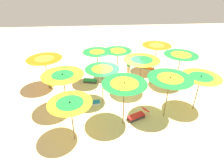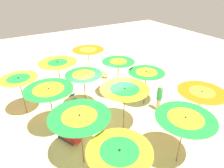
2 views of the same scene
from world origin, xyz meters
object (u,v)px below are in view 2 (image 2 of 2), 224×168
Objects in this scene: beach_umbrella_3 at (118,64)px; lounger_1 at (115,89)px; beach_umbrella_0 at (88,52)px; beach_umbrella_2 at (19,81)px; beach_umbrella_11 at (119,154)px; beach_umbrella_4 at (84,77)px; lounger_2 at (97,76)px; lounger_0 at (189,118)px; lounger_3 at (69,137)px; beach_umbrella_9 at (201,95)px; beach_umbrella_6 at (146,75)px; beachgoer_0 at (159,98)px; beach_umbrella_8 at (80,120)px; beach_umbrella_10 at (185,122)px; beach_umbrella_7 at (125,92)px; beach_umbrella_5 at (49,93)px; beach_umbrella_1 at (58,65)px; lounger_4 at (76,102)px.

beach_umbrella_3 is 1.88× the size of lounger_1.
beach_umbrella_2 is (-2.14, 4.93, -0.02)m from beach_umbrella_0.
beach_umbrella_11 is (-6.71, -1.84, 0.00)m from beach_umbrella_2.
lounger_2 is at bearing -36.38° from beach_umbrella_4.
lounger_0 is at bearing -154.63° from beach_umbrella_3.
beach_umbrella_9 is at bearing -138.53° from lounger_3.
beach_umbrella_9 reaches higher than beach_umbrella_6.
beachgoer_0 is (-0.33, -5.17, 0.65)m from lounger_3.
beach_umbrella_2 is at bearing -85.05° from lounger_1.
lounger_1 reaches higher than lounger_2.
beach_umbrella_8 reaches higher than beach_umbrella_10.
beachgoer_0 is at bearing -121.83° from lounger_0.
beach_umbrella_11 is (-1.90, -0.49, -0.21)m from beach_umbrella_8.
beach_umbrella_4 is 0.97× the size of beach_umbrella_7.
beach_umbrella_4 is at bearing 69.15° from beach_umbrella_6.
beach_umbrella_5 is at bearing -79.56° from lounger_0.
beach_umbrella_0 is 0.93× the size of beach_umbrella_1.
lounger_3 is at bearing 65.65° from beachgoer_0.
beach_umbrella_3 is 4.54m from beach_umbrella_5.
beach_umbrella_2 is 0.95× the size of beach_umbrella_10.
beach_umbrella_3 reaches higher than beachgoer_0.
beach_umbrella_6 is at bearing -148.39° from beach_umbrella_3.
lounger_4 is (1.73, -1.80, -2.08)m from beach_umbrella_5.
beach_umbrella_11 is at bearing -164.68° from beach_umbrella_2.
lounger_1 is at bearing -25.23° from beach_umbrella_7.
beach_umbrella_4 reaches higher than lounger_0.
lounger_1 is (4.68, 1.68, -0.02)m from lounger_0.
beach_umbrella_6 is at bearing -165.45° from beach_umbrella_0.
beach_umbrella_4 is 3.11m from lounger_3.
lounger_0 is (-2.78, -6.27, -2.06)m from beach_umbrella_5.
beach_umbrella_1 is 7.72m from beach_umbrella_10.
beach_umbrella_2 is 1.68× the size of lounger_3.
beach_umbrella_6 is at bearing 135.30° from lounger_2.
beach_umbrella_1 is 1.49× the size of beachgoer_0.
beach_umbrella_4 reaches higher than lounger_4.
beach_umbrella_4 is (-1.48, -2.97, 0.08)m from beach_umbrella_2.
beach_umbrella_8 is at bearing 59.97° from beach_umbrella_10.
beach_umbrella_10 is 1.05× the size of beach_umbrella_11.
beach_umbrella_8 is 1.87× the size of lounger_3.
lounger_3 is at bearing 165.87° from beach_umbrella_1.
beach_umbrella_3 is 1.00× the size of beach_umbrella_8.
lounger_4 is at bearing -46.00° from beach_umbrella_5.
beach_umbrella_8 reaches higher than beach_umbrella_0.
beach_umbrella_9 reaches higher than beach_umbrella_0.
lounger_4 is (-0.16, 2.79, -0.00)m from lounger_1.
beach_umbrella_3 reaches higher than lounger_4.
beach_umbrella_9 is 6.78m from lounger_4.
beach_umbrella_7 is 1.03× the size of beach_umbrella_10.
beach_umbrella_0 is at bearing -27.23° from beach_umbrella_8.
lounger_4 is (4.52, 4.47, -0.02)m from lounger_0.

